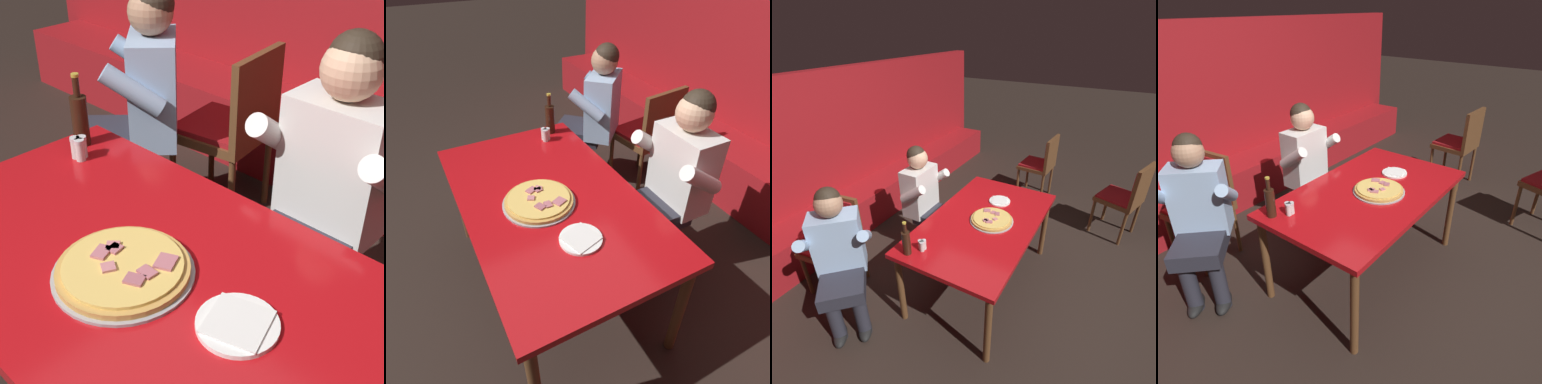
{
  "view_description": "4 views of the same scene",
  "coord_description": "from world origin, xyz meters",
  "views": [
    {
      "loc": [
        0.95,
        -0.75,
        1.74
      ],
      "look_at": [
        -0.06,
        0.3,
        0.82
      ],
      "focal_mm": 50.0,
      "sensor_mm": 36.0,
      "label": 1
    },
    {
      "loc": [
        1.4,
        -0.55,
        1.95
      ],
      "look_at": [
        0.18,
        0.09,
        0.88
      ],
      "focal_mm": 32.0,
      "sensor_mm": 36.0,
      "label": 2
    },
    {
      "loc": [
        -2.06,
        -0.95,
        2.32
      ],
      "look_at": [
        0.06,
        0.23,
        0.97
      ],
      "focal_mm": 28.0,
      "sensor_mm": 36.0,
      "label": 3
    },
    {
      "loc": [
        -1.92,
        -1.28,
        2.02
      ],
      "look_at": [
        -0.06,
        0.14,
        0.73
      ],
      "focal_mm": 32.0,
      "sensor_mm": 36.0,
      "label": 4
    }
  ],
  "objects": [
    {
      "name": "pizza",
      "position": [
        0.03,
        -0.07,
        0.78
      ],
      "size": [
        0.4,
        0.4,
        0.05
      ],
      "color": "#9E9EA3",
      "rests_on": "main_dining_table"
    },
    {
      "name": "plate_white_paper",
      "position": [
        0.38,
        0.0,
        0.77
      ],
      "size": [
        0.21,
        0.21,
        0.02
      ],
      "color": "white",
      "rests_on": "main_dining_table"
    },
    {
      "name": "diner_standing_companion",
      "position": [
        -0.94,
        0.82,
        0.71
      ],
      "size": [
        0.64,
        0.64,
        1.27
      ],
      "color": "black",
      "rests_on": "ground_plane"
    },
    {
      "name": "booth_bench",
      "position": [
        0.0,
        1.86,
        0.23
      ],
      "size": [
        6.46,
        0.48,
        0.46
      ],
      "primitive_type": "cube",
      "color": "maroon",
      "rests_on": "ground_plane"
    },
    {
      "name": "diner_seated_blue_shirt",
      "position": [
        0.16,
        0.74,
        0.71
      ],
      "size": [
        0.53,
        0.53,
        1.27
      ],
      "color": "black",
      "rests_on": "ground_plane"
    },
    {
      "name": "main_dining_table",
      "position": [
        0.0,
        0.0,
        0.69
      ],
      "size": [
        1.58,
        0.94,
        0.76
      ],
      "color": "brown",
      "rests_on": "ground_plane"
    },
    {
      "name": "beer_bottle",
      "position": [
        -0.69,
        0.32,
        0.87
      ],
      "size": [
        0.07,
        0.07,
        0.29
      ],
      "color": "black",
      "rests_on": "main_dining_table"
    },
    {
      "name": "shaker_black_pepper",
      "position": [
        -0.61,
        0.24,
        0.8
      ],
      "size": [
        0.04,
        0.04,
        0.09
      ],
      "color": "silver",
      "rests_on": "main_dining_table"
    },
    {
      "name": "shaker_oregano",
      "position": [
        -0.58,
        0.24,
        0.8
      ],
      "size": [
        0.04,
        0.04,
        0.09
      ],
      "color": "silver",
      "rests_on": "main_dining_table"
    },
    {
      "name": "dining_chair_side_aisle",
      "position": [
        -0.66,
        1.24,
        0.56
      ],
      "size": [
        0.5,
        0.5,
        0.94
      ],
      "color": "brown",
      "rests_on": "ground_plane"
    },
    {
      "name": "shaker_parmesan",
      "position": [
        -0.6,
        0.26,
        0.8
      ],
      "size": [
        0.04,
        0.04,
        0.09
      ],
      "color": "silver",
      "rests_on": "main_dining_table"
    },
    {
      "name": "ground_plane",
      "position": [
        0.0,
        0.0,
        0.0
      ],
      "size": [
        24.0,
        24.0,
        0.0
      ],
      "primitive_type": "plane",
      "color": "black"
    }
  ]
}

